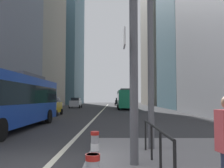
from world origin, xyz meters
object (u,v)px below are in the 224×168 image
Objects in this scene: city_bus_blue_oncoming at (11,98)px; car_oncoming_mid at (76,103)px; traffic_signal_gantry at (51,11)px; car_oncoming_far at (51,106)px; car_receding_near at (119,102)px; car_receding_far at (124,102)px; city_bus_red_receding at (125,98)px; bollard_right at (95,150)px.

city_bus_blue_oncoming is 2.86× the size of car_oncoming_mid.
city_bus_blue_oncoming is 9.16m from traffic_signal_gantry.
car_receding_near is at bearing 77.91° from car_oncoming_far.
car_receding_far is 0.99× the size of car_oncoming_far.
car_oncoming_mid and car_receding_near have the same top height.
traffic_signal_gantry is (5.62, -39.33, 3.14)m from car_oncoming_mid.
city_bus_red_receding reaches higher than car_oncoming_mid.
car_receding_far is at bearing 86.91° from bollard_right.
car_receding_far is 57.91m from bollard_right.
car_receding_far is at bearing 60.81° from car_oncoming_mid.
bollard_right is (-3.13, -57.82, -0.33)m from car_receding_far.
city_bus_red_receding is 11.84× the size of bollard_right.
traffic_signal_gantry reaches higher than car_receding_far.
car_oncoming_far is (-0.80, 11.78, -0.85)m from city_bus_blue_oncoming.
city_bus_blue_oncoming and city_bus_red_receding have the same top height.
bollard_right is at bearing -28.46° from traffic_signal_gantry.
city_bus_red_receding is at bearing 86.22° from bollard_right.
car_receding_far is at bearing 80.02° from city_bus_blue_oncoming.
car_oncoming_far is at bearing 107.53° from bollard_right.
bollard_right is at bearing -80.30° from car_oncoming_mid.
city_bus_blue_oncoming reaches higher than car_receding_far.
traffic_signal_gantry is at bearing -94.34° from car_receding_far.
car_oncoming_mid is 1.00× the size of car_receding_near.
city_bus_red_receding is 2.55× the size of car_receding_far.
city_bus_red_receding is 21.81m from car_receding_near.
bollard_right is at bearing -93.78° from city_bus_red_receding.
car_receding_near is 57.11m from traffic_signal_gantry.
traffic_signal_gantry reaches higher than city_bus_red_receding.
car_receding_near is at bearing 64.28° from car_oncoming_mid.
traffic_signal_gantry is (-2.87, -56.95, 3.14)m from car_receding_near.
car_oncoming_mid is 4.42× the size of bollard_right.
car_oncoming_mid is at bearing -115.72° from car_receding_near.
city_bus_red_receding is 22.02m from car_receding_far.
city_bus_red_receding is 10.14m from car_oncoming_mid.
car_oncoming_mid is at bearing -119.19° from car_receding_far.
car_receding_near and car_oncoming_far have the same top height.
traffic_signal_gantry is at bearing -75.20° from car_oncoming_far.
city_bus_blue_oncoming is 1.07× the size of city_bus_red_receding.
city_bus_red_receding is at bearing -24.36° from car_oncoming_mid.
car_receding_near is (7.22, 49.22, -0.85)m from city_bus_blue_oncoming.
car_oncoming_far is at bearing -102.09° from car_receding_near.
traffic_signal_gantry is at bearing -81.87° from car_oncoming_mid.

